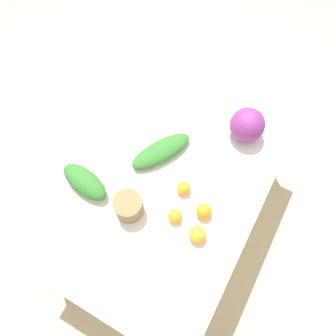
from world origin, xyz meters
name	(u,v)px	position (x,y,z in m)	size (l,w,h in m)	color
ground_plane	(168,211)	(0.00, 0.00, 0.00)	(8.00, 8.00, 0.00)	#C6B289
dining_table	(168,176)	(0.00, 0.00, 0.63)	(1.48, 0.98, 0.71)	silver
cabbage_purple	(247,125)	(0.38, -0.25, 0.80)	(0.18, 0.18, 0.18)	#7A2D75
paper_bag	(129,206)	(-0.27, 0.06, 0.77)	(0.14, 0.14, 0.11)	olive
greens_bunch_chard	(161,151)	(0.06, 0.07, 0.75)	(0.33, 0.12, 0.07)	#2D6B28
greens_bunch_kale	(85,182)	(-0.27, 0.31, 0.76)	(0.26, 0.12, 0.09)	#2D6B28
orange_0	(175,216)	(-0.20, -0.15, 0.75)	(0.07, 0.07, 0.07)	orange
orange_1	(204,211)	(-0.12, -0.26, 0.75)	(0.07, 0.07, 0.07)	orange
orange_2	(183,188)	(-0.06, -0.12, 0.75)	(0.07, 0.07, 0.07)	orange
orange_3	(198,234)	(-0.23, -0.28, 0.75)	(0.08, 0.08, 0.08)	orange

